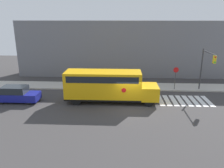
{
  "coord_description": "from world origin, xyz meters",
  "views": [
    {
      "loc": [
        -0.69,
        -19.78,
        8.2
      ],
      "look_at": [
        -1.75,
        1.83,
        1.76
      ],
      "focal_mm": 35.0,
      "sensor_mm": 36.0,
      "label": 1
    }
  ],
  "objects_px": {
    "parked_car": "(17,94)",
    "stop_sign": "(176,76)",
    "school_bus": "(107,85)",
    "traffic_light": "(206,65)"
  },
  "relations": [
    {
      "from": "school_bus",
      "to": "parked_car",
      "type": "bearing_deg",
      "value": -176.95
    },
    {
      "from": "school_bus",
      "to": "stop_sign",
      "type": "height_order",
      "value": "school_bus"
    },
    {
      "from": "parked_car",
      "to": "stop_sign",
      "type": "xyz_separation_m",
      "value": [
        17.07,
        4.68,
        1.0
      ]
    },
    {
      "from": "parked_car",
      "to": "school_bus",
      "type": "bearing_deg",
      "value": 3.05
    },
    {
      "from": "parked_car",
      "to": "stop_sign",
      "type": "distance_m",
      "value": 17.73
    },
    {
      "from": "school_bus",
      "to": "parked_car",
      "type": "xyz_separation_m",
      "value": [
        -9.26,
        -0.49,
        -1.01
      ]
    },
    {
      "from": "school_bus",
      "to": "traffic_light",
      "type": "xyz_separation_m",
      "value": [
        10.79,
        3.24,
        1.54
      ]
    },
    {
      "from": "parked_car",
      "to": "traffic_light",
      "type": "xyz_separation_m",
      "value": [
        20.05,
        3.73,
        2.55
      ]
    },
    {
      "from": "stop_sign",
      "to": "parked_car",
      "type": "bearing_deg",
      "value": -164.68
    },
    {
      "from": "school_bus",
      "to": "stop_sign",
      "type": "xyz_separation_m",
      "value": [
        7.81,
        4.18,
        -0.01
      ]
    }
  ]
}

